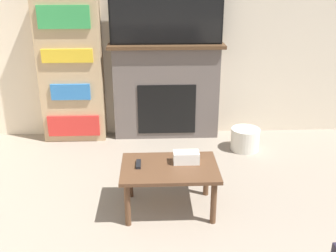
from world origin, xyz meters
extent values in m
cube|color=beige|center=(0.00, 4.26, 1.35)|extent=(6.74, 0.06, 2.70)
cube|color=#605651|center=(-0.01, 4.12, 0.56)|extent=(1.28, 0.22, 1.11)
cube|color=black|center=(-0.01, 4.00, 0.39)|extent=(0.70, 0.01, 0.61)
cube|color=#4C331E|center=(-0.01, 4.10, 1.13)|extent=(1.38, 0.28, 0.04)
cube|color=black|center=(-0.01, 4.10, 1.51)|extent=(1.31, 0.03, 0.71)
cube|color=black|center=(-0.01, 4.08, 1.51)|extent=(1.27, 0.01, 0.67)
cube|color=brown|center=(-0.05, 2.45, 0.40)|extent=(0.82, 0.56, 0.03)
cylinder|color=brown|center=(-0.40, 2.23, 0.19)|extent=(0.05, 0.05, 0.38)
cylinder|color=brown|center=(0.30, 2.23, 0.19)|extent=(0.05, 0.05, 0.38)
cylinder|color=brown|center=(-0.40, 2.67, 0.19)|extent=(0.05, 0.05, 0.38)
cylinder|color=brown|center=(0.30, 2.67, 0.19)|extent=(0.05, 0.05, 0.38)
cube|color=white|center=(0.10, 2.52, 0.46)|extent=(0.22, 0.12, 0.10)
cube|color=black|center=(-0.31, 2.48, 0.43)|extent=(0.04, 0.15, 0.02)
cube|color=tan|center=(-1.14, 4.10, 0.85)|extent=(0.73, 0.26, 1.70)
cube|color=red|center=(-1.14, 3.95, 0.21)|extent=(0.62, 0.03, 0.25)
cube|color=#2D70B7|center=(-1.14, 3.95, 0.64)|extent=(0.46, 0.03, 0.19)
cube|color=gold|center=(-1.14, 3.95, 1.06)|extent=(0.58, 0.03, 0.15)
cube|color=green|center=(-1.14, 3.95, 1.49)|extent=(0.57, 0.03, 0.25)
cylinder|color=silver|center=(0.89, 3.65, 0.13)|extent=(0.33, 0.33, 0.26)
camera|label=1|loc=(-0.19, -0.50, 1.94)|focal=42.00mm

